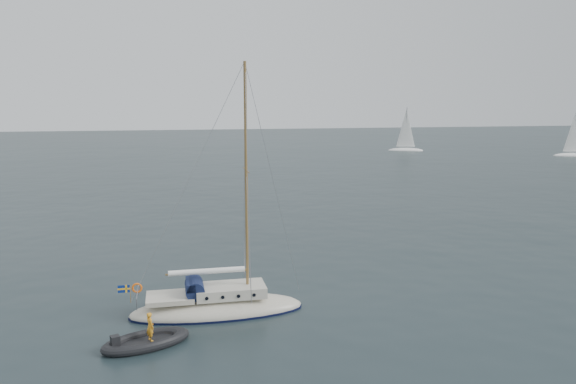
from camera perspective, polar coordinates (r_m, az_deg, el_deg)
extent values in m
plane|color=black|center=(28.31, 0.23, -10.66)|extent=(300.00, 300.00, 0.00)
ellipsoid|color=beige|center=(26.58, -7.17, -11.81)|extent=(7.92, 2.46, 1.32)
cube|color=beige|center=(26.30, -5.86, -9.91)|extent=(3.17, 1.67, 0.48)
cube|color=beige|center=(26.27, -11.89, -10.43)|extent=(2.11, 1.67, 0.22)
cylinder|color=#131C3D|center=(26.14, -9.47, -9.56)|extent=(0.84, 1.45, 0.84)
cube|color=#131C3D|center=(26.08, -9.87, -9.21)|extent=(0.40, 1.45, 0.35)
cylinder|color=olive|center=(25.16, -4.26, 1.05)|extent=(0.13, 0.13, 10.56)
cylinder|color=olive|center=(25.09, -4.27, 2.24)|extent=(0.04, 1.94, 0.04)
cylinder|color=olive|center=(25.94, -8.24, -8.05)|extent=(3.70, 0.09, 0.09)
cylinder|color=white|center=(25.93, -8.24, -7.96)|extent=(3.44, 0.25, 0.25)
cylinder|color=gray|center=(26.21, -15.04, -9.72)|extent=(0.04, 1.94, 0.04)
torus|color=orange|center=(26.71, -15.06, -9.35)|extent=(0.48, 0.09, 0.48)
cylinder|color=olive|center=(26.26, -15.71, -9.91)|extent=(0.03, 0.03, 0.79)
cube|color=navy|center=(26.20, -16.32, -9.38)|extent=(0.53, 0.02, 0.33)
cube|color=yellow|center=(26.20, -16.32, -9.38)|extent=(0.55, 0.03, 0.08)
cube|color=yellow|center=(26.19, -16.10, -9.38)|extent=(0.08, 0.03, 0.35)
cylinder|color=black|center=(27.03, -8.47, -9.42)|extent=(0.16, 0.05, 0.16)
cylinder|color=black|center=(25.44, -8.29, -10.65)|extent=(0.16, 0.05, 0.16)
cylinder|color=black|center=(27.07, -6.97, -9.36)|extent=(0.16, 0.05, 0.16)
cylinder|color=black|center=(25.48, -6.68, -10.58)|extent=(0.16, 0.05, 0.16)
cylinder|color=black|center=(27.12, -5.46, -9.30)|extent=(0.16, 0.05, 0.16)
cylinder|color=black|center=(25.54, -5.08, -10.51)|extent=(0.16, 0.05, 0.16)
cylinder|color=black|center=(27.19, -3.97, -9.22)|extent=(0.16, 0.05, 0.16)
cylinder|color=black|center=(25.61, -3.49, -10.42)|extent=(0.16, 0.05, 0.16)
cube|color=#4A4A4F|center=(29.23, -6.44, -9.82)|extent=(1.62, 0.67, 0.10)
cube|color=black|center=(23.87, -14.21, -14.60)|extent=(2.24, 0.93, 0.11)
cube|color=black|center=(23.86, -17.23, -14.00)|extent=(0.33, 0.33, 0.56)
imported|color=orange|center=(23.61, -13.81, -13.20)|extent=(0.33, 0.46, 1.19)
ellipsoid|color=white|center=(106.63, 11.86, 4.13)|extent=(6.43, 2.14, 1.07)
cylinder|color=gray|center=(106.32, 11.93, 6.40)|extent=(0.11, 0.11, 7.50)
cone|color=white|center=(106.30, 11.91, 6.41)|extent=(3.43, 3.43, 6.97)
ellipsoid|color=white|center=(106.33, 26.98, 3.28)|extent=(6.47, 2.16, 1.08)
cylinder|color=gray|center=(106.02, 27.15, 5.57)|extent=(0.11, 0.11, 7.55)
cone|color=white|center=(105.99, 27.13, 5.57)|extent=(3.45, 3.45, 7.01)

